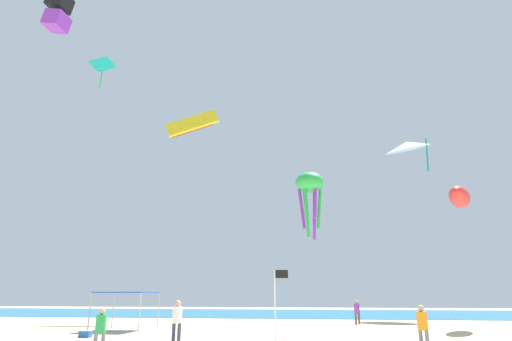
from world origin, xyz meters
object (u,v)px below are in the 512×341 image
Objects in this scene: person_near_tent at (357,310)px; person_leftmost at (101,327)px; person_rightmost at (177,318)px; banner_flag at (277,299)px; kite_inflatable_red at (460,197)px; cooler_box at (85,334)px; kite_parafoil_yellow at (192,124)px; canopy_tent at (127,294)px; kite_octopus_green at (310,186)px; kite_box_black at (58,12)px; kite_diamond_teal at (103,66)px; person_central at (422,324)px; kite_delta_white at (407,146)px.

person_near_tent is 20.69m from person_leftmost.
person_near_tent is 16.56m from person_rightmost.
banner_flag is at bearing 14.47° from person_rightmost.
kite_inflatable_red is at bearing 123.08° from person_near_tent.
cooler_box is 0.11× the size of kite_parafoil_yellow.
canopy_tent is 8.02m from person_rightmost.
banner_flag is at bearing 127.22° from kite_octopus_green.
cooler_box is at bearing 135.09° from kite_inflatable_red.
person_near_tent is at bearing -52.48° from kite_octopus_green.
person_near_tent is 0.32× the size of kite_parafoil_yellow.
kite_box_black reaches higher than cooler_box.
person_near_tent is 0.70× the size of kite_diamond_teal.
banner_flag is (-5.73, 0.64, 0.92)m from person_central.
person_leftmost is at bearing -89.58° from person_rightmost.
kite_delta_white is 14.73m from kite_inflatable_red.
canopy_tent is 0.58× the size of kite_parafoil_yellow.
person_near_tent is at bearing 148.44° from person_central.
person_near_tent is 30.27m from kite_box_black.
kite_octopus_green is 0.81× the size of kite_inflatable_red.
kite_delta_white is at bearing 63.54° from banner_flag.
kite_diamond_teal is at bearing 125.86° from cooler_box.
kite_octopus_green is (11.54, 2.30, 7.93)m from cooler_box.
kite_delta_white is at bearing 23.92° from kite_inflatable_red.
person_leftmost is at bearing -123.92° from kite_box_black.
person_leftmost is at bearing -56.65° from cooler_box.
person_leftmost is 0.30× the size of kite_parafoil_yellow.
person_near_tent is at bearing 104.79° from kite_diamond_teal.
banner_flag is 1.05× the size of kite_box_black.
kite_inflatable_red is (18.24, 14.59, 7.72)m from person_leftmost.
banner_flag is 24.78m from kite_box_black.
kite_delta_white is at bearing 77.92° from person_rightmost.
banner_flag is at bearing -14.10° from cooler_box.
person_central is 0.92× the size of person_rightmost.
person_near_tent is 12.37m from kite_octopus_green.
person_leftmost is 6.78m from cooler_box.
cooler_box is at bearing 81.79° from kite_delta_white.
kite_box_black is 33.89m from kite_delta_white.
person_rightmost is 3.20× the size of cooler_box.
person_leftmost is at bearing 93.63° from kite_delta_white.
canopy_tent is 0.66× the size of kite_inflatable_red.
kite_octopus_green is 12.37m from kite_inflatable_red.
kite_inflatable_red is (0.22, -12.16, -8.31)m from kite_delta_white.
person_near_tent is at bearing 72.13° from banner_flag.
kite_diamond_teal is (-19.52, -5.17, 19.03)m from person_near_tent.
person_near_tent is 0.93× the size of person_rightmost.
kite_inflatable_red is (10.41, 6.66, 0.55)m from kite_octopus_green.
kite_parafoil_yellow reaches higher than person_rightmost.
person_central is at bearing 119.40° from kite_parafoil_yellow.
kite_diamond_teal is at bearing 163.68° from person_rightmost.
person_central is 0.26× the size of kite_delta_white.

